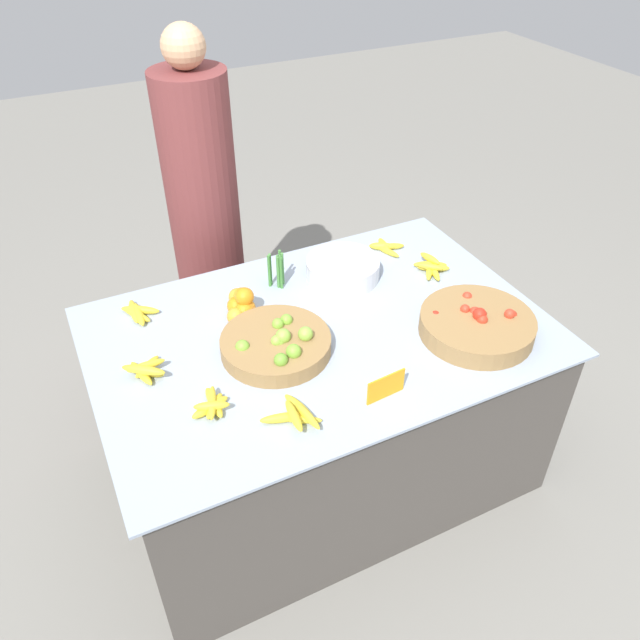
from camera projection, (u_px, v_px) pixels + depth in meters
The scene contains 15 objects.
ground_plane at pixel (320, 463), 2.86m from camera, with size 12.00×12.00×0.00m, color gray.
market_table at pixel (320, 402), 2.62m from camera, with size 1.71×1.15×0.78m.
lime_bowl at pixel (276, 344), 2.26m from camera, with size 0.40×0.40×0.11m.
tomato_basket at pixel (477, 324), 2.34m from camera, with size 0.43×0.43×0.12m.
orange_pile at pixel (241, 305), 2.43m from camera, with size 0.12×0.19×0.13m.
metal_bowl at pixel (343, 269), 2.64m from camera, with size 0.31×0.31×0.09m.
price_sign at pixel (386, 387), 2.07m from camera, with size 0.15×0.02×0.10m.
veg_bundle at pixel (277, 270), 2.57m from camera, with size 0.06×0.07×0.15m.
banana_bunch_front_left at pixel (137, 312), 2.44m from camera, with size 0.15×0.19×0.03m.
banana_bunch_front_right at pixel (296, 415), 2.00m from camera, with size 0.19×0.21×0.05m.
banana_bunch_back_center at pixel (212, 405), 2.04m from camera, with size 0.14×0.17×0.05m.
banana_bunch_front_center at pixel (145, 370), 2.17m from camera, with size 0.15×0.16×0.06m.
banana_bunch_middle_left at pixel (431, 267), 2.69m from camera, with size 0.16×0.19×0.05m.
banana_bunch_middle_right at pixel (386, 247), 2.83m from camera, with size 0.16×0.18×0.04m.
vendor_person at pixel (206, 227), 2.99m from camera, with size 0.33×0.33×1.70m.
Camera 1 is at (-0.82, -1.67, 2.27)m, focal length 35.00 mm.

